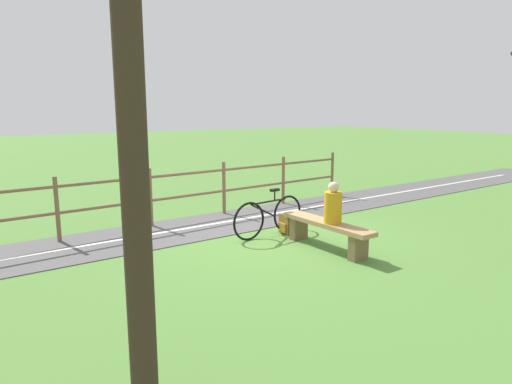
{
  "coord_description": "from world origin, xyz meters",
  "views": [
    {
      "loc": [
        -7.04,
        4.81,
        2.47
      ],
      "look_at": [
        -0.62,
        0.68,
        1.04
      ],
      "focal_mm": 31.56,
      "sensor_mm": 36.0,
      "label": 1
    }
  ],
  "objects_px": {
    "bicycle": "(269,216)",
    "tree_mid_field": "(137,149)",
    "bench": "(326,229)",
    "person_seated": "(333,205)",
    "backpack": "(288,224)"
  },
  "relations": [
    {
      "from": "person_seated",
      "to": "backpack",
      "type": "height_order",
      "value": "person_seated"
    },
    {
      "from": "tree_mid_field",
      "to": "backpack",
      "type": "bearing_deg",
      "value": -47.82
    },
    {
      "from": "bicycle",
      "to": "tree_mid_field",
      "type": "height_order",
      "value": "tree_mid_field"
    },
    {
      "from": "bench",
      "to": "bicycle",
      "type": "bearing_deg",
      "value": 14.44
    },
    {
      "from": "bench",
      "to": "person_seated",
      "type": "xyz_separation_m",
      "value": [
        -0.14,
        -0.01,
        0.46
      ]
    },
    {
      "from": "backpack",
      "to": "tree_mid_field",
      "type": "relative_size",
      "value": 0.08
    },
    {
      "from": "bench",
      "to": "person_seated",
      "type": "relative_size",
      "value": 2.75
    },
    {
      "from": "bench",
      "to": "tree_mid_field",
      "type": "distance_m",
      "value": 5.29
    },
    {
      "from": "bicycle",
      "to": "tree_mid_field",
      "type": "distance_m",
      "value": 5.73
    },
    {
      "from": "person_seated",
      "to": "backpack",
      "type": "distance_m",
      "value": 1.45
    },
    {
      "from": "person_seated",
      "to": "backpack",
      "type": "xyz_separation_m",
      "value": [
        1.31,
        -0.01,
        -0.62
      ]
    },
    {
      "from": "person_seated",
      "to": "bicycle",
      "type": "xyz_separation_m",
      "value": [
        1.38,
        0.4,
        -0.43
      ]
    },
    {
      "from": "person_seated",
      "to": "tree_mid_field",
      "type": "distance_m",
      "value": 5.09
    },
    {
      "from": "person_seated",
      "to": "backpack",
      "type": "bearing_deg",
      "value": -3.44
    },
    {
      "from": "person_seated",
      "to": "tree_mid_field",
      "type": "bearing_deg",
      "value": 117.89
    }
  ]
}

